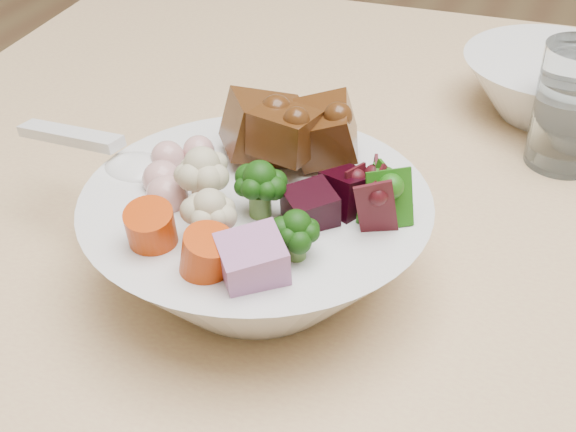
{
  "coord_description": "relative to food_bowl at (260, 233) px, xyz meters",
  "views": [
    {
      "loc": [
        -0.21,
        -0.5,
        1.13
      ],
      "look_at": [
        -0.38,
        -0.1,
        0.83
      ],
      "focal_mm": 50.0,
      "sensor_mm": 36.0,
      "label": 1
    }
  ],
  "objects": [
    {
      "name": "food_bowl",
      "position": [
        0.0,
        0.0,
        0.0
      ],
      "size": [
        0.24,
        0.24,
        0.13
      ],
      "color": "silver",
      "rests_on": "dining_table"
    },
    {
      "name": "soup_spoon",
      "position": [
        -0.11,
        0.01,
        0.03
      ],
      "size": [
        0.15,
        0.06,
        0.03
      ],
      "rotation": [
        0.0,
        0.0,
        -0.19
      ],
      "color": "silver",
      "rests_on": "food_bowl"
    },
    {
      "name": "water_glass",
      "position": [
        0.18,
        0.25,
        0.01
      ],
      "size": [
        0.06,
        0.06,
        0.11
      ],
      "color": "white",
      "rests_on": "dining_table"
    },
    {
      "name": "side_bowl",
      "position": [
        0.15,
        0.34,
        -0.01
      ],
      "size": [
        0.17,
        0.17,
        0.06
      ],
      "primitive_type": null,
      "color": "silver",
      "rests_on": "dining_table"
    }
  ]
}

